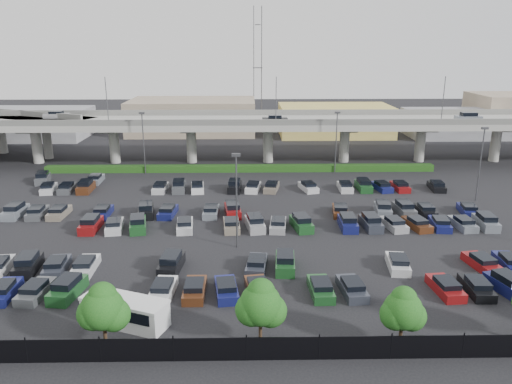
% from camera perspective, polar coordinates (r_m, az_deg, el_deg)
% --- Properties ---
extents(ground, '(280.00, 280.00, 0.00)m').
position_cam_1_polar(ground, '(61.47, -2.04, -3.40)').
color(ground, black).
extents(overpass, '(150.00, 13.00, 15.80)m').
position_cam_1_polar(overpass, '(90.83, -1.88, 7.72)').
color(overpass, '#97968F').
rests_on(overpass, ground).
extents(hedge, '(66.00, 1.60, 1.10)m').
position_cam_1_polar(hedge, '(85.25, -1.78, 2.72)').
color(hedge, '#183A11').
rests_on(hedge, ground).
extents(fence, '(70.00, 0.10, 2.00)m').
position_cam_1_polar(fence, '(35.95, -2.86, -17.50)').
color(fence, black).
rests_on(fence, ground).
extents(tree_row, '(65.07, 3.66, 5.94)m').
position_cam_1_polar(tree_row, '(35.80, -1.62, -12.70)').
color(tree_row, '#332316').
rests_on(tree_row, ground).
extents(shuttle_bus, '(7.22, 4.72, 2.20)m').
position_cam_1_polar(shuttle_bus, '(41.02, -14.73, -12.93)').
color(shuttle_bus, silver).
rests_on(shuttle_bus, ground).
extents(parked_cars, '(63.13, 41.70, 1.67)m').
position_cam_1_polar(parked_cars, '(57.98, -2.75, -4.02)').
color(parked_cars, '#1C5023').
rests_on(parked_cars, ground).
extents(light_poles, '(66.90, 48.38, 10.30)m').
position_cam_1_polar(light_poles, '(61.77, -5.90, 2.67)').
color(light_poles, '#444549').
rests_on(light_poles, ground).
extents(distant_buildings, '(138.00, 24.00, 9.00)m').
position_cam_1_polar(distant_buildings, '(121.32, 4.32, 8.40)').
color(distant_buildings, gray).
rests_on(distant_buildings, ground).
extents(comm_tower, '(2.40, 2.40, 30.00)m').
position_cam_1_polar(comm_tower, '(131.88, 0.19, 14.29)').
color(comm_tower, '#444549').
rests_on(comm_tower, ground).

